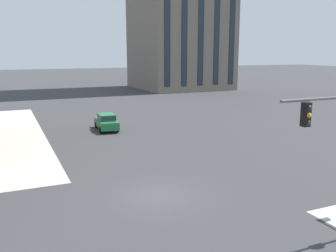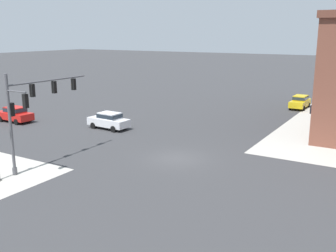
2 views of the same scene
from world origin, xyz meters
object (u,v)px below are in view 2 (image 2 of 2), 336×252
Objects in this scene: traffic_signal_main at (31,106)px; car_cross_eastbound at (300,101)px; car_main_northbound_near at (15,114)px; car_main_northbound_far at (109,120)px.

traffic_signal_main is 35.36m from car_cross_eastbound.
traffic_signal_main is at bearing 56.40° from car_main_northbound_near.
car_main_northbound_near is (-9.29, -13.98, -3.63)m from traffic_signal_main.
traffic_signal_main is 12.99m from car_main_northbound_far.
traffic_signal_main reaches higher than car_cross_eastbound.
car_cross_eastbound is (-21.34, 14.06, 0.00)m from car_main_northbound_far.
car_main_northbound_far is at bearing -33.38° from car_cross_eastbound.
traffic_signal_main is 1.65× the size of car_main_northbound_far.
car_main_northbound_far and car_cross_eastbound have the same top height.
car_cross_eastbound is at bearing 161.86° from traffic_signal_main.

